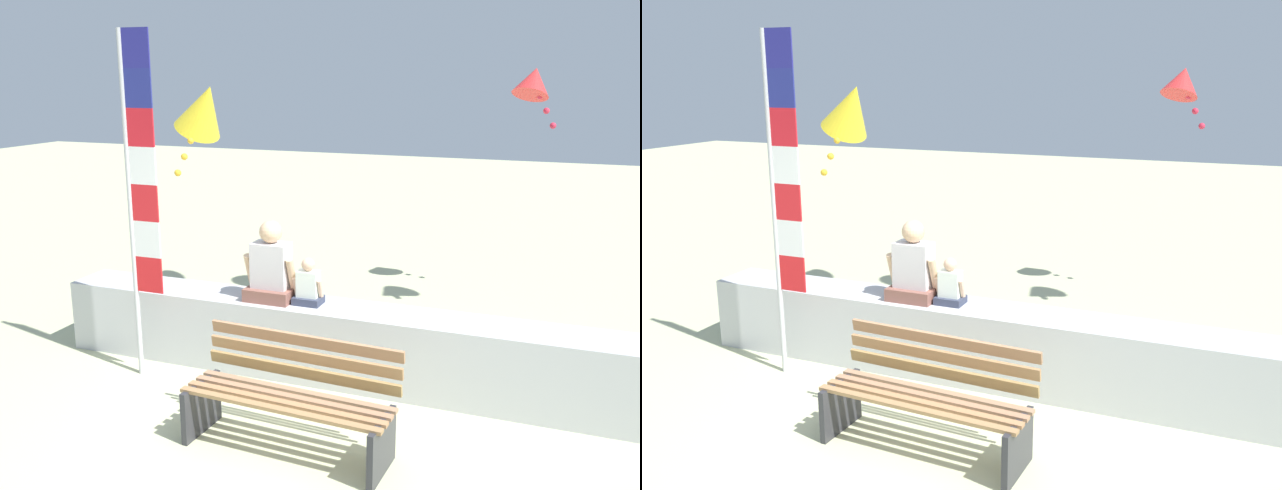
% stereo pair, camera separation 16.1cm
% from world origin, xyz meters
% --- Properties ---
extents(ground_plane, '(40.00, 40.00, 0.00)m').
position_xyz_m(ground_plane, '(0.00, 0.00, 0.00)').
color(ground_plane, '#BDC094').
extents(seawall_ledge, '(6.17, 0.57, 0.75)m').
position_xyz_m(seawall_ledge, '(0.00, 1.28, 0.37)').
color(seawall_ledge, '#B7B8BA').
rests_on(seawall_ledge, ground).
extents(park_bench, '(1.74, 0.70, 0.88)m').
position_xyz_m(park_bench, '(-0.05, -0.06, 0.42)').
color(park_bench, '#9A734A').
rests_on(park_bench, ground).
extents(person_adult, '(0.52, 0.39, 0.80)m').
position_xyz_m(person_adult, '(-0.82, 1.27, 1.06)').
color(person_adult, brown).
rests_on(person_adult, seawall_ledge).
extents(person_child, '(0.30, 0.22, 0.46)m').
position_xyz_m(person_child, '(-0.43, 1.27, 0.93)').
color(person_child, '#30364B').
rests_on(person_child, seawall_ledge).
extents(flag_banner, '(0.33, 0.05, 3.33)m').
position_xyz_m(flag_banner, '(-1.92, 0.70, 1.92)').
color(flag_banner, '#B7B7BC').
rests_on(flag_banner, ground).
extents(kite_red, '(0.64, 0.70, 0.84)m').
position_xyz_m(kite_red, '(1.29, 4.66, 2.83)').
color(kite_red, red).
extents(kite_yellow, '(0.95, 0.84, 1.16)m').
position_xyz_m(kite_yellow, '(-2.28, 2.56, 2.53)').
color(kite_yellow, yellow).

